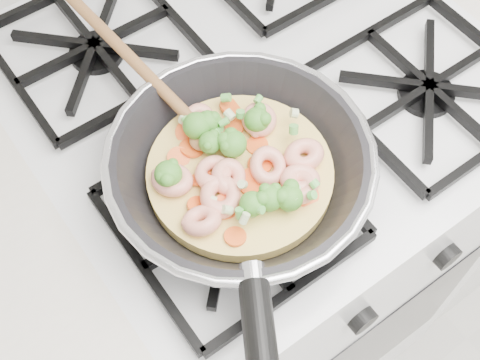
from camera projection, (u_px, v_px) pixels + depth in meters
stove at (252, 229)px, 1.20m from camera, size 0.60×0.60×0.92m
skillet at (239, 171)px, 0.68m from camera, size 0.32×0.62×0.09m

